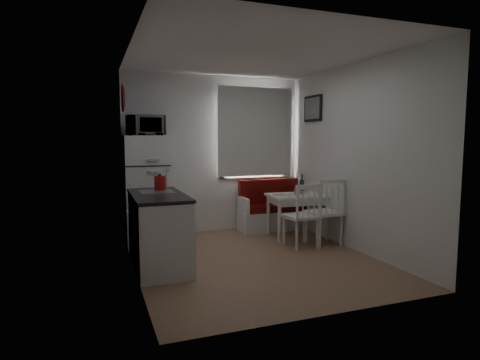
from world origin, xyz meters
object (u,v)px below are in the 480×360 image
object	(u,v)px
fridge	(146,189)
microwave	(145,126)
kitchen_counter	(159,230)
kettle	(160,183)
wine_bottle	(302,184)
dining_table	(297,199)
chair_left	(304,209)
chair_right	(328,205)
bench	(273,213)

from	to	relation	value
fridge	microwave	xyz separation A→B (m)	(0.00, -0.05, 0.95)
microwave	kitchen_counter	bearing A→B (deg)	-90.94
fridge	kettle	world-z (taller)	fridge
microwave	kettle	size ratio (longest dim) A/B	2.42
wine_bottle	dining_table	bearing A→B (deg)	-143.50
dining_table	chair_left	world-z (taller)	chair_left
chair_right	fridge	world-z (taller)	fridge
bench	microwave	bearing A→B (deg)	-175.80
chair_left	kitchen_counter	bearing A→B (deg)	177.29
kitchen_counter	fridge	xyz separation A→B (m)	(0.02, 1.24, 0.35)
chair_right	wine_bottle	distance (m)	0.80
chair_right	fridge	bearing A→B (deg)	151.52
dining_table	chair_left	xyz separation A→B (m)	(-0.25, -0.67, -0.03)
dining_table	chair_right	xyz separation A→B (m)	(0.14, -0.67, 0.01)
kettle	chair_right	bearing A→B (deg)	-1.22
dining_table	chair_left	bearing A→B (deg)	-105.13
microwave	kettle	distance (m)	1.29
bench	chair_left	size ratio (longest dim) A/B	2.39
fridge	kettle	bearing A→B (deg)	-88.45
kitchen_counter	dining_table	xyz separation A→B (m)	(2.31, 0.76, 0.14)
chair_right	dining_table	bearing A→B (deg)	98.36
chair_right	microwave	size ratio (longest dim) A/B	0.98
chair_right	kettle	world-z (taller)	kettle
chair_right	fridge	distance (m)	2.70
chair_right	microwave	xyz separation A→B (m)	(-2.43, 1.11, 1.15)
bench	microwave	distance (m)	2.61
chair_right	kettle	size ratio (longest dim) A/B	2.37
bench	kettle	bearing A→B (deg)	-150.20
kitchen_counter	wine_bottle	bearing A→B (deg)	19.33
bench	wine_bottle	world-z (taller)	wine_bottle
fridge	chair_right	bearing A→B (deg)	-25.45
wine_bottle	microwave	bearing A→B (deg)	172.15
bench	kitchen_counter	bearing A→B (deg)	-148.05
dining_table	microwave	world-z (taller)	microwave
chair_right	chair_left	bearing A→B (deg)	176.13
wine_bottle	chair_right	bearing A→B (deg)	-90.00
kitchen_counter	dining_table	world-z (taller)	kitchen_counter
microwave	kettle	xyz separation A→B (m)	(0.03, -1.06, -0.74)
kettle	wine_bottle	world-z (taller)	kettle
kitchen_counter	wine_bottle	world-z (taller)	kitchen_counter
chair_right	wine_bottle	size ratio (longest dim) A/B	1.69
fridge	wine_bottle	size ratio (longest dim) A/B	5.14
fridge	kettle	xyz separation A→B (m)	(0.03, -1.11, 0.21)
chair_right	microwave	distance (m)	2.91
chair_left	microwave	size ratio (longest dim) A/B	0.93
chair_left	fridge	distance (m)	2.36
dining_table	wine_bottle	distance (m)	0.29
bench	kettle	distance (m)	2.55
kitchen_counter	microwave	distance (m)	1.76
fridge	wine_bottle	xyz separation A→B (m)	(2.43, -0.39, 0.03)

